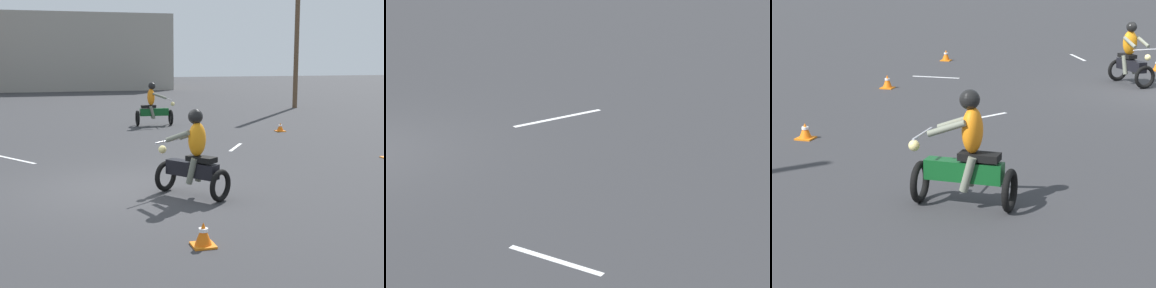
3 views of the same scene
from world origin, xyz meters
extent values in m
plane|color=#333335|center=(0.00, 0.00, 0.00)|extent=(120.00, 120.00, 0.00)
torus|color=black|center=(0.86, -0.42, 0.30)|extent=(0.54, 0.44, 0.60)
torus|color=black|center=(1.64, -1.46, 0.30)|extent=(0.54, 0.44, 0.60)
cube|color=black|center=(1.25, -0.94, 0.52)|extent=(0.85, 1.02, 0.28)
cube|color=black|center=(1.38, -1.11, 0.74)|extent=(0.54, 0.60, 0.10)
cylinder|color=silver|center=(0.89, -0.46, 1.00)|extent=(0.58, 0.45, 0.04)
sphere|color=#F2E08C|center=(0.81, -0.35, 0.82)|extent=(0.22, 0.22, 0.16)
ellipsoid|color=orange|center=(1.32, -1.03, 1.10)|extent=(0.49, 0.46, 0.64)
cylinder|color=slate|center=(1.30, -0.67, 1.15)|extent=(0.40, 0.49, 0.27)
cylinder|color=slate|center=(0.98, -0.91, 1.15)|extent=(0.40, 0.49, 0.27)
cylinder|color=slate|center=(1.42, -0.93, 0.52)|extent=(0.24, 0.27, 0.51)
cylinder|color=slate|center=(1.20, -1.10, 0.52)|extent=(0.24, 0.27, 0.51)
sphere|color=black|center=(1.30, -1.00, 1.52)|extent=(0.39, 0.39, 0.28)
torus|color=black|center=(3.38, 9.70, 0.30)|extent=(0.12, 0.60, 0.60)
torus|color=black|center=(2.08, 9.73, 0.30)|extent=(0.12, 0.60, 0.60)
cube|color=#0F4C1E|center=(2.73, 9.71, 0.52)|extent=(1.11, 0.27, 0.28)
cube|color=black|center=(2.51, 9.72, 0.74)|extent=(0.57, 0.27, 0.10)
cylinder|color=silver|center=(3.33, 9.70, 1.00)|extent=(0.05, 0.70, 0.04)
sphere|color=#F2E08C|center=(3.46, 9.70, 0.82)|extent=(0.16, 0.16, 0.16)
ellipsoid|color=orange|center=(2.61, 9.72, 1.10)|extent=(0.29, 0.41, 0.64)
cylinder|color=slate|center=(2.90, 9.51, 1.15)|extent=(0.55, 0.10, 0.27)
cylinder|color=slate|center=(2.91, 9.91, 1.15)|extent=(0.55, 0.10, 0.27)
cylinder|color=slate|center=(2.63, 9.58, 0.52)|extent=(0.25, 0.13, 0.51)
cylinder|color=slate|center=(2.63, 9.86, 0.52)|extent=(0.25, 0.13, 0.51)
sphere|color=black|center=(2.65, 9.72, 1.52)|extent=(0.29, 0.29, 0.28)
cube|color=orange|center=(6.69, 6.85, 0.01)|extent=(0.32, 0.32, 0.03)
cone|color=orange|center=(6.69, 6.85, 0.17)|extent=(0.24, 0.24, 0.28)
cylinder|color=white|center=(6.69, 6.85, 0.21)|extent=(0.13, 0.13, 0.05)
cube|color=orange|center=(0.66, -3.61, 0.01)|extent=(0.32, 0.32, 0.03)
cone|color=orange|center=(0.66, -3.61, 0.19)|extent=(0.24, 0.24, 0.32)
cylinder|color=white|center=(0.66, -3.61, 0.24)|extent=(0.13, 0.13, 0.05)
cube|color=silver|center=(3.99, 4.09, 0.00)|extent=(0.86, 1.26, 0.01)
cube|color=silver|center=(-2.24, 3.98, 0.00)|extent=(1.28, 1.81, 0.01)
cylinder|color=brown|center=(11.29, 14.97, 4.23)|extent=(0.24, 0.24, 8.46)
camera|label=1|loc=(-1.41, -10.40, 2.59)|focal=50.00mm
camera|label=2|loc=(12.63, 4.38, 4.60)|focal=70.00mm
camera|label=3|loc=(-0.04, 19.15, 3.44)|focal=70.00mm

